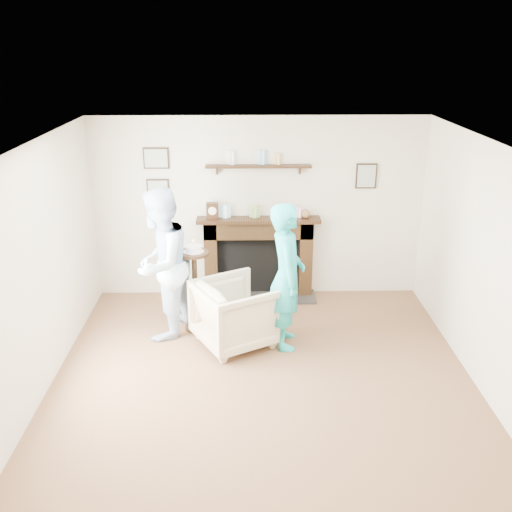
# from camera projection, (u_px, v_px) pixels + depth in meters

# --- Properties ---
(ground) EXTENTS (5.00, 5.00, 0.00)m
(ground) POSITION_uv_depth(u_px,v_px,m) (263.00, 392.00, 5.91)
(ground) COLOR brown
(ground) RESTS_ON ground
(room_shell) EXTENTS (4.54, 5.02, 2.52)m
(room_shell) POSITION_uv_depth(u_px,v_px,m) (262.00, 222.00, 5.97)
(room_shell) COLOR beige
(room_shell) RESTS_ON ground
(armchair) EXTENTS (1.16, 1.15, 0.78)m
(armchair) POSITION_uv_depth(u_px,v_px,m) (236.00, 342.00, 6.86)
(armchair) COLOR tan
(armchair) RESTS_ON ground
(man) EXTENTS (0.94, 1.07, 1.85)m
(man) POSITION_uv_depth(u_px,v_px,m) (165.00, 333.00, 7.09)
(man) COLOR #CBD9FE
(man) RESTS_ON ground
(woman) EXTENTS (0.42, 0.64, 1.74)m
(woman) POSITION_uv_depth(u_px,v_px,m) (285.00, 343.00, 6.85)
(woman) COLOR teal
(woman) RESTS_ON ground
(pedestal_table) EXTENTS (0.37, 0.37, 1.18)m
(pedestal_table) POSITION_uv_depth(u_px,v_px,m) (195.00, 275.00, 6.94)
(pedestal_table) COLOR black
(pedestal_table) RESTS_ON ground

